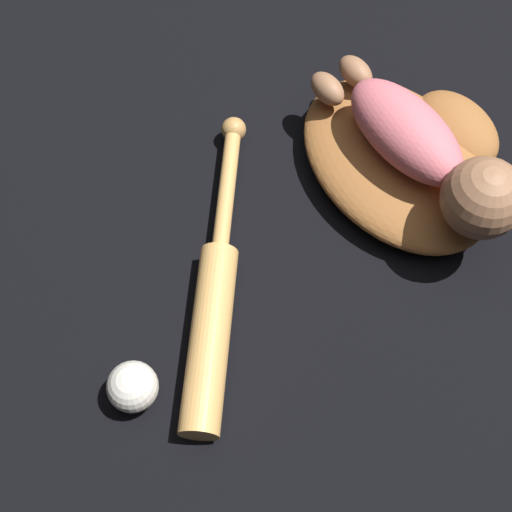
{
  "coord_description": "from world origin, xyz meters",
  "views": [
    {
      "loc": [
        0.57,
        -0.42,
        0.96
      ],
      "look_at": [
        0.12,
        -0.31,
        0.06
      ],
      "focal_mm": 50.0,
      "sensor_mm": 36.0,
      "label": 1
    }
  ],
  "objects_px": {
    "baby_figure": "(432,155)",
    "baseball_bat": "(214,301)",
    "baseball": "(133,387)",
    "baseball_glove": "(407,157)"
  },
  "relations": [
    {
      "from": "baseball_glove",
      "to": "baby_figure",
      "type": "relative_size",
      "value": 1.1
    },
    {
      "from": "baby_figure",
      "to": "baseball",
      "type": "bearing_deg",
      "value": -66.85
    },
    {
      "from": "baby_figure",
      "to": "baseball_bat",
      "type": "distance_m",
      "value": 0.38
    },
    {
      "from": "baseball_bat",
      "to": "baseball",
      "type": "relative_size",
      "value": 7.13
    },
    {
      "from": "baby_figure",
      "to": "baseball_bat",
      "type": "xyz_separation_m",
      "value": [
        0.11,
        -0.35,
        -0.09
      ]
    },
    {
      "from": "baby_figure",
      "to": "baseball_bat",
      "type": "bearing_deg",
      "value": -72.8
    },
    {
      "from": "baby_figure",
      "to": "baseball",
      "type": "height_order",
      "value": "baby_figure"
    },
    {
      "from": "baseball_bat",
      "to": "baby_figure",
      "type": "bearing_deg",
      "value": 107.2
    },
    {
      "from": "baseball_glove",
      "to": "baseball",
      "type": "distance_m",
      "value": 0.55
    },
    {
      "from": "baseball_glove",
      "to": "baseball",
      "type": "height_order",
      "value": "same"
    }
  ]
}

